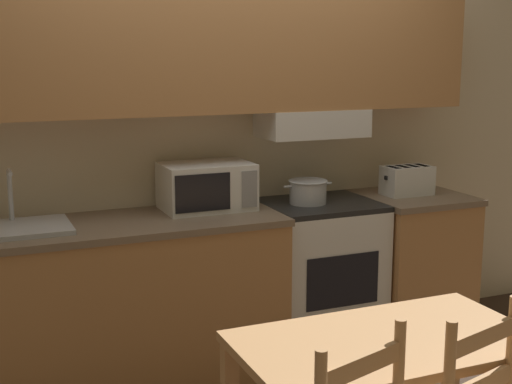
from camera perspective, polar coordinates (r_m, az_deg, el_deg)
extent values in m
plane|color=#3D2D23|center=(4.44, -3.45, -11.92)|extent=(16.00, 16.00, 0.00)
cube|color=beige|center=(4.13, -3.78, 4.70)|extent=(5.39, 0.05, 2.55)
cube|color=#B27A47|center=(3.93, -2.97, 11.45)|extent=(2.99, 0.32, 0.70)
cube|color=silver|center=(4.18, 4.48, 5.54)|extent=(0.61, 0.34, 0.16)
cube|color=#B27A47|center=(3.85, -10.98, -9.02)|extent=(1.73, 0.61, 0.85)
cube|color=#75604C|center=(3.73, -11.23, -2.64)|extent=(1.75, 0.63, 0.04)
cube|color=#B27A47|center=(4.56, 12.25, -5.86)|extent=(0.59, 0.61, 0.85)
cube|color=#75604C|center=(4.46, 12.48, -0.43)|extent=(0.61, 0.63, 0.04)
cube|color=silver|center=(4.26, 5.05, -6.82)|extent=(0.64, 0.56, 0.85)
cube|color=black|center=(4.15, 5.15, -1.02)|extent=(0.64, 0.56, 0.03)
cube|color=black|center=(4.01, 6.98, -7.09)|extent=(0.45, 0.01, 0.30)
cylinder|color=black|center=(3.98, 4.08, -1.35)|extent=(0.09, 0.09, 0.01)
cylinder|color=black|center=(4.12, 7.66, -1.00)|extent=(0.09, 0.09, 0.01)
cylinder|color=black|center=(4.18, 2.68, -0.74)|extent=(0.09, 0.09, 0.01)
cylinder|color=black|center=(4.31, 6.15, -0.42)|extent=(0.09, 0.09, 0.01)
cylinder|color=#B7BABF|center=(4.09, 4.17, 0.01)|extent=(0.21, 0.21, 0.13)
torus|color=#B7BABF|center=(4.08, 4.18, 0.88)|extent=(0.22, 0.22, 0.01)
cylinder|color=#B7BABF|center=(4.03, 2.58, 0.44)|extent=(0.05, 0.01, 0.01)
cylinder|color=#B7BABF|center=(4.14, 5.74, 0.69)|extent=(0.05, 0.01, 0.01)
cube|color=silver|center=(3.94, -3.99, 0.47)|extent=(0.49, 0.34, 0.26)
cube|color=black|center=(3.75, -4.26, -0.07)|extent=(0.30, 0.01, 0.20)
cube|color=gray|center=(3.84, -0.52, 0.23)|extent=(0.09, 0.01, 0.20)
cube|color=silver|center=(4.43, 11.99, 0.92)|extent=(0.29, 0.18, 0.18)
cube|color=black|center=(4.34, 10.35, 1.12)|extent=(0.01, 0.02, 0.02)
cube|color=black|center=(4.36, 10.93, 1.91)|extent=(0.04, 0.12, 0.01)
cube|color=black|center=(4.39, 11.67, 1.96)|extent=(0.04, 0.12, 0.01)
cube|color=black|center=(4.43, 12.40, 2.01)|extent=(0.04, 0.12, 0.01)
cube|color=black|center=(4.47, 13.11, 2.06)|extent=(0.04, 0.12, 0.01)
cube|color=#B7BABF|center=(3.66, -18.75, -2.80)|extent=(0.53, 0.39, 0.02)
cube|color=#4C4F54|center=(3.64, -18.73, -2.81)|extent=(0.45, 0.29, 0.01)
cylinder|color=#B7BABF|center=(3.77, -19.05, -0.26)|extent=(0.02, 0.02, 0.25)
cylinder|color=#B7BABF|center=(3.69, -19.11, 1.50)|extent=(0.02, 0.12, 0.02)
cube|color=tan|center=(2.68, 10.46, -11.78)|extent=(1.10, 0.61, 0.04)
cube|color=tan|center=(3.30, 15.27, -14.30)|extent=(0.06, 0.06, 0.69)
cube|color=tan|center=(2.15, 8.50, -13.53)|extent=(0.33, 0.12, 0.06)
cylinder|color=tan|center=(2.62, 19.69, -12.87)|extent=(0.04, 0.04, 0.48)
cube|color=tan|center=(2.43, 17.74, -10.98)|extent=(0.34, 0.11, 0.06)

